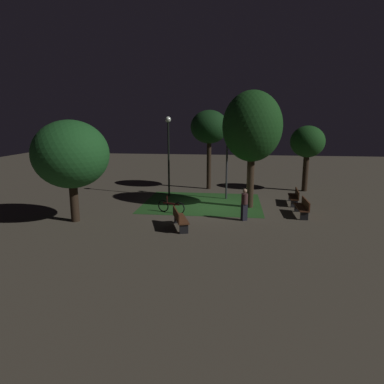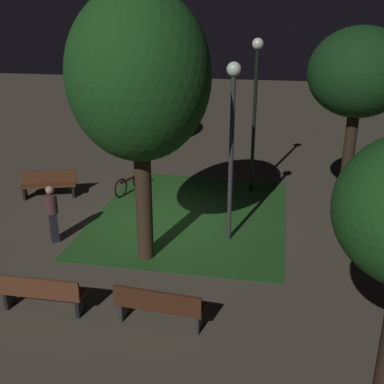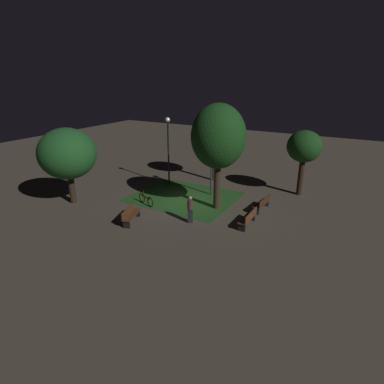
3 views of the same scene
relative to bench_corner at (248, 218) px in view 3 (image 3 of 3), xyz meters
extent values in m
plane|color=#4C4438|center=(1.26, 4.79, -0.48)|extent=(60.00, 60.00, 0.00)
cube|color=#23511E|center=(2.12, 5.44, -0.48)|extent=(5.74, 6.93, 0.01)
cube|color=brown|center=(0.00, 0.08, -0.03)|extent=(1.80, 0.50, 0.06)
cube|color=brown|center=(0.00, -0.13, 0.20)|extent=(1.80, 0.08, 0.40)
cube|color=black|center=(-0.80, 0.07, -0.27)|extent=(0.08, 0.38, 0.42)
cube|color=black|center=(0.80, 0.08, -0.27)|extent=(0.08, 0.38, 0.42)
cube|color=#422314|center=(2.52, 0.08, -0.03)|extent=(1.83, 0.61, 0.06)
cube|color=#422314|center=(2.51, -0.13, 0.20)|extent=(1.80, 0.19, 0.40)
cube|color=#2D2D33|center=(1.72, 0.13, -0.27)|extent=(0.11, 0.39, 0.42)
cube|color=#2D2D33|center=(3.32, 0.02, -0.27)|extent=(0.11, 0.39, 0.42)
cube|color=#512D19|center=(-2.83, 5.97, -0.03)|extent=(1.86, 1.02, 0.06)
cube|color=#512D19|center=(-2.89, 6.17, 0.20)|extent=(1.73, 0.62, 0.40)
cube|color=black|center=(-2.07, 6.22, -0.27)|extent=(0.20, 0.39, 0.42)
cube|color=black|center=(-3.59, 5.72, -0.27)|extent=(0.20, 0.39, 0.42)
cylinder|color=#2D2116|center=(6.56, -1.35, 0.92)|extent=(0.39, 0.39, 2.81)
ellipsoid|color=#194719|center=(6.56, -1.35, 2.96)|extent=(2.32, 2.32, 2.16)
cylinder|color=#38281C|center=(1.47, 2.67, 1.35)|extent=(0.41, 0.41, 3.66)
ellipsoid|color=#194719|center=(1.47, 2.67, 4.08)|extent=(3.26, 3.26, 3.86)
cylinder|color=#2D2116|center=(-2.36, 11.31, 0.68)|extent=(0.41, 0.41, 2.31)
ellipsoid|color=#1E5623|center=(-2.36, 11.31, 2.82)|extent=(3.60, 3.60, 3.23)
cylinder|color=#2D2116|center=(6.55, 5.39, 1.37)|extent=(0.32, 0.32, 3.70)
ellipsoid|color=#143816|center=(6.55, 5.39, 3.94)|extent=(2.62, 2.62, 2.32)
cylinder|color=#333338|center=(3.45, 4.05, 1.74)|extent=(0.12, 0.12, 4.44)
sphere|color=white|center=(3.45, 4.05, 4.11)|extent=(0.36, 0.36, 0.36)
cylinder|color=black|center=(3.79, 7.78, 1.91)|extent=(0.12, 0.12, 4.78)
sphere|color=white|center=(3.79, 7.78, 4.45)|extent=(0.36, 0.36, 0.36)
torus|color=black|center=(-0.46, 6.43, -0.15)|extent=(0.29, 0.64, 0.66)
torus|color=black|center=(-0.12, 7.36, -0.15)|extent=(0.29, 0.64, 0.66)
cube|color=maroon|center=(-0.29, 6.89, 0.03)|extent=(0.39, 0.94, 0.08)
cylinder|color=maroon|center=(-0.20, 7.13, 0.25)|extent=(0.03, 0.03, 0.40)
cube|color=black|center=(-1.22, 3.05, -0.06)|extent=(0.32, 0.34, 0.84)
cylinder|color=#4C2D2D|center=(-1.22, 3.05, 0.62)|extent=(0.32, 0.32, 0.52)
sphere|color=tan|center=(-1.22, 3.05, 1.02)|extent=(0.22, 0.22, 0.22)
camera|label=1|loc=(-17.78, 3.62, 4.43)|focal=32.02mm
camera|label=2|loc=(4.63, -7.63, 5.52)|focal=44.15mm
camera|label=3|loc=(-15.75, -5.32, 7.52)|focal=30.17mm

